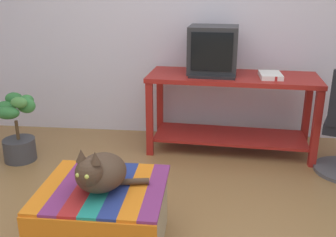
# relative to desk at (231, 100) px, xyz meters

# --- Properties ---
(back_wall) EXTENTS (8.00, 0.10, 2.60)m
(back_wall) POSITION_rel_desk_xyz_m (-0.48, 0.45, 0.81)
(back_wall) COLOR silver
(back_wall) RESTS_ON ground_plane
(desk) EXTENTS (1.54, 0.66, 0.72)m
(desk) POSITION_rel_desk_xyz_m (0.00, 0.00, 0.00)
(desk) COLOR maroon
(desk) RESTS_ON ground_plane
(tv_monitor) EXTENTS (0.46, 0.42, 0.42)m
(tv_monitor) POSITION_rel_desk_xyz_m (-0.18, 0.08, 0.44)
(tv_monitor) COLOR #28282B
(tv_monitor) RESTS_ON desk
(keyboard) EXTENTS (0.41, 0.19, 0.02)m
(keyboard) POSITION_rel_desk_xyz_m (-0.18, -0.11, 0.24)
(keyboard) COLOR black
(keyboard) RESTS_ON desk
(book) EXTENTS (0.18, 0.27, 0.04)m
(book) POSITION_rel_desk_xyz_m (0.32, -0.06, 0.25)
(book) COLOR white
(book) RESTS_ON desk
(ottoman_with_blanket) EXTENTS (0.71, 0.65, 0.40)m
(ottoman_with_blanket) POSITION_rel_desk_xyz_m (-0.79, -1.54, -0.29)
(ottoman_with_blanket) COLOR tan
(ottoman_with_blanket) RESTS_ON ground_plane
(cat) EXTENTS (0.43, 0.38, 0.28)m
(cat) POSITION_rel_desk_xyz_m (-0.79, -1.58, 0.02)
(cat) COLOR #473323
(cat) RESTS_ON ottoman_with_blanket
(potted_plant) EXTENTS (0.42, 0.33, 0.60)m
(potted_plant) POSITION_rel_desk_xyz_m (-1.87, -0.44, -0.20)
(potted_plant) COLOR #3D3D42
(potted_plant) RESTS_ON ground_plane
(stapler) EXTENTS (0.12, 0.07, 0.04)m
(stapler) POSITION_rel_desk_xyz_m (0.31, -0.17, 0.25)
(stapler) COLOR #A31E1E
(stapler) RESTS_ON desk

